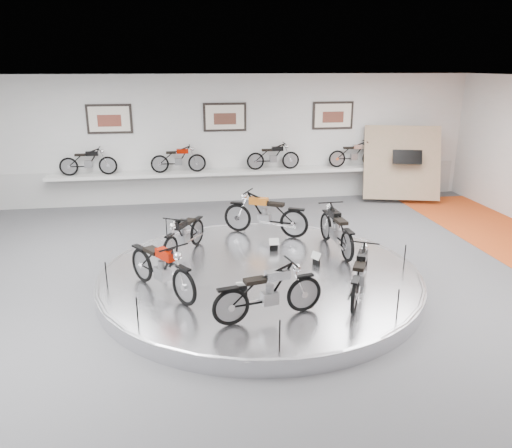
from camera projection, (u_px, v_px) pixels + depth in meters
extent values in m
plane|color=#4E4E51|center=(262.00, 291.00, 9.83)|extent=(16.00, 16.00, 0.00)
plane|color=white|center=(263.00, 80.00, 8.61)|extent=(16.00, 16.00, 0.00)
plane|color=silver|center=(225.00, 139.00, 15.81)|extent=(16.00, 0.00, 16.00)
cube|color=#BCBCBA|center=(226.00, 184.00, 16.23)|extent=(15.68, 0.04, 1.10)
cylinder|color=silver|center=(260.00, 278.00, 10.07)|extent=(6.40, 6.40, 0.30)
torus|color=#B2B2BA|center=(260.00, 272.00, 10.03)|extent=(6.40, 6.40, 0.10)
cube|color=silver|center=(227.00, 172.00, 15.83)|extent=(11.00, 0.55, 0.10)
cube|color=silver|center=(109.00, 119.00, 15.03)|extent=(1.35, 0.06, 0.88)
cube|color=silver|center=(225.00, 117.00, 15.55)|extent=(1.35, 0.06, 0.88)
cube|color=silver|center=(333.00, 115.00, 16.08)|extent=(1.35, 0.06, 0.88)
cube|color=#A37F6A|center=(402.00, 163.00, 16.03)|extent=(2.56, 1.52, 2.30)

